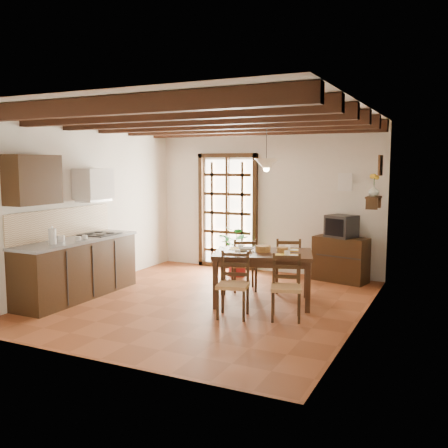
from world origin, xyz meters
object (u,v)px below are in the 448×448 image
Objects in this scene: kitchen_counter at (77,267)px; sideboard at (341,259)px; chair_far_right at (288,275)px; dining_table at (263,259)px; chair_far_left at (244,274)px; chair_near_left at (233,297)px; chair_near_right at (286,299)px; crt_tv at (341,226)px; potted_plant at (237,245)px; pendant_lamp at (266,163)px.

kitchen_counter is 4.47m from sideboard.
dining_table is at bearing 59.91° from chair_far_right.
kitchen_counter is 2.52× the size of chair_far_right.
dining_table is 1.88× the size of chair_far_left.
chair_near_left is 2.84m from sideboard.
chair_near_right is at bearing 5.76° from kitchen_counter.
crt_tv is at bearing -76.88° from sideboard.
kitchen_counter is 1.37× the size of dining_table.
kitchen_counter is 2.53× the size of chair_near_left.
chair_near_right reaches higher than dining_table.
potted_plant is 2.37m from pendant_lamp.
chair_far_right is 1.44m from crt_tv.
potted_plant is (-1.67, 2.14, 0.30)m from chair_near_right.
dining_table is 1.83× the size of chair_far_right.
chair_far_left is at bearing -121.44° from sideboard.
crt_tv is 0.70× the size of pendant_lamp.
chair_near_right is 2.73m from potted_plant.
pendant_lamp reaches higher than sideboard.
pendant_lamp is (0.56, -0.49, 1.80)m from chair_far_left.
chair_far_right is at bearing 63.90° from dining_table.
chair_near_right is at bearing 85.96° from chair_far_right.
chair_far_left is 1.03× the size of pendant_lamp.
pendant_lamp reaches higher than chair_near_right.
kitchen_counter is at bearing -127.73° from sideboard.
kitchen_counter is 2.58× the size of chair_far_left.
dining_table is 0.90m from chair_far_right.
dining_table is 1.94× the size of pendant_lamp.
pendant_lamp is at bearing 20.48° from kitchen_counter.
chair_far_left reaches higher than chair_near_right.
chair_near_left is at bearing 76.04° from chair_far_left.
chair_near_right is 1.48× the size of crt_tv.
chair_far_left is 0.93× the size of sideboard.
pendant_lamp reaches higher than potted_plant.
sideboard is (3.47, 2.83, -0.08)m from kitchen_counter.
potted_plant is at bearing 56.73° from kitchen_counter.
kitchen_counter is 4.50m from crt_tv.
sideboard is at bearing 67.82° from pendant_lamp.
sideboard is at bearing -140.80° from chair_far_right.
chair_near_right is at bearing -80.89° from sideboard.
pendant_lamp reaches higher than crt_tv.
chair_near_right reaches higher than sideboard.
chair_far_left is at bearing 138.70° from pendant_lamp.
chair_far_left is 1.95m from pendant_lamp.
sideboard is 0.59m from crt_tv.
chair_far_right reaches higher than sideboard.
chair_near_left is 1.02× the size of chair_near_right.
kitchen_counter reaches higher than dining_table.
pendant_lamp is (-0.12, -0.70, 1.80)m from chair_far_right.
chair_far_right is at bearing -96.31° from crt_tv.
chair_near_right is 2.01m from pendant_lamp.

